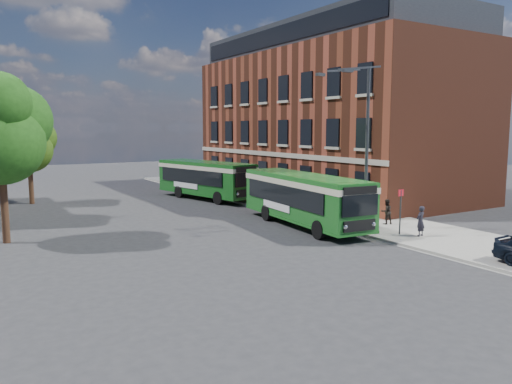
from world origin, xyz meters
TOP-DOWN VIEW (x-y plane):
  - ground at (0.00, 0.00)m, footprint 120.00×120.00m
  - pavement at (7.00, 8.00)m, footprint 6.00×48.00m
  - kerb_line at (3.95, 8.00)m, footprint 0.12×48.00m
  - brick_office at (14.00, 12.00)m, footprint 12.10×26.00m
  - street_lamp at (4.84, -2.00)m, footprint 2.96×2.38m
  - bus_stop_sign at (5.60, -4.20)m, footprint 0.35×0.08m
  - bus_front at (3.03, 0.83)m, footprint 3.51×10.80m
  - bus_rear at (3.00, 13.99)m, footprint 4.57×10.10m
  - pedestrian_a at (6.13, -5.10)m, footprint 0.64×0.48m
  - pedestrian_b at (7.03, -1.84)m, footprint 0.82×0.70m
  - tree_left at (-12.24, 5.02)m, footprint 4.95×4.71m
  - tree_right at (-9.37, 18.48)m, footprint 4.04×3.85m

SIDE VIEW (x-z plane):
  - ground at x=0.00m, z-range 0.00..0.00m
  - kerb_line at x=3.95m, z-range 0.00..0.01m
  - pavement at x=7.00m, z-range 0.00..0.15m
  - pedestrian_b at x=7.03m, z-range 0.15..1.62m
  - pedestrian_a at x=6.13m, z-range 0.15..1.73m
  - bus_stop_sign at x=5.60m, z-range 0.25..2.77m
  - bus_rear at x=3.00m, z-range 0.32..3.34m
  - bus_front at x=3.03m, z-range 0.32..3.34m
  - tree_right at x=-9.37m, z-range 1.21..8.04m
  - street_lamp at x=4.84m, z-range 0.29..9.29m
  - tree_left at x=-12.24m, z-range 1.49..9.86m
  - brick_office at x=14.00m, z-range -0.13..14.07m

